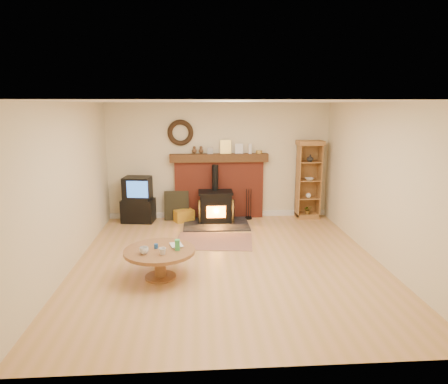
{
  "coord_description": "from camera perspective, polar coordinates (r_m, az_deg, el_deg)",
  "views": [
    {
      "loc": [
        -0.48,
        -6.21,
        2.56
      ],
      "look_at": [
        0.0,
        1.0,
        0.97
      ],
      "focal_mm": 32.0,
      "sensor_mm": 36.0,
      "label": 1
    }
  ],
  "objects": [
    {
      "name": "ground",
      "position": [
        6.74,
        0.56,
        -9.92
      ],
      "size": [
        5.5,
        5.5,
        0.0
      ],
      "primitive_type": "plane",
      "color": "tan",
      "rests_on": "ground"
    },
    {
      "name": "coffee_table",
      "position": [
        6.09,
        -9.17,
        -8.86
      ],
      "size": [
        1.06,
        1.06,
        0.61
      ],
      "color": "brown",
      "rests_on": "ground"
    },
    {
      "name": "chimney_breast",
      "position": [
        9.07,
        -0.7,
        1.23
      ],
      "size": [
        2.2,
        0.22,
        1.78
      ],
      "color": "#953726",
      "rests_on": "ground"
    },
    {
      "name": "room_shell",
      "position": [
        6.38,
        0.37,
        4.82
      ],
      "size": [
        5.02,
        5.52,
        2.61
      ],
      "color": "beige",
      "rests_on": "ground"
    },
    {
      "name": "curio_cabinet",
      "position": [
        9.27,
        11.95,
        1.77
      ],
      "size": [
        0.57,
        0.41,
        1.77
      ],
      "color": "brown",
      "rests_on": "ground"
    },
    {
      "name": "leaning_painting",
      "position": [
        9.06,
        -6.79,
        -1.93
      ],
      "size": [
        0.55,
        0.15,
        0.66
      ],
      "primitive_type": "cube",
      "rotation": [
        -0.17,
        0.0,
        0.0
      ],
      "color": "black",
      "rests_on": "ground"
    },
    {
      "name": "firelog_box",
      "position": [
        8.95,
        -5.72,
        -3.4
      ],
      "size": [
        0.49,
        0.41,
        0.26
      ],
      "primitive_type": "cube",
      "rotation": [
        0.0,
        0.0,
        0.43
      ],
      "color": "yellow",
      "rests_on": "ground"
    },
    {
      "name": "area_rug",
      "position": [
        7.68,
        -1.45,
        -7.03
      ],
      "size": [
        1.56,
        1.16,
        0.01
      ],
      "primitive_type": "cube",
      "rotation": [
        0.0,
        0.0,
        -0.12
      ],
      "color": "brown",
      "rests_on": "ground"
    },
    {
      "name": "tv_unit",
      "position": [
        9.02,
        -12.19,
        -1.18
      ],
      "size": [
        0.75,
        0.57,
        1.01
      ],
      "color": "black",
      "rests_on": "ground"
    },
    {
      "name": "wood_stove",
      "position": [
        8.78,
        -1.2,
        -2.25
      ],
      "size": [
        1.4,
        1.0,
        1.26
      ],
      "color": "black",
      "rests_on": "ground"
    },
    {
      "name": "fire_tools",
      "position": [
        9.12,
        3.52,
        -3.05
      ],
      "size": [
        0.16,
        0.16,
        0.7
      ],
      "color": "black",
      "rests_on": "ground"
    }
  ]
}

